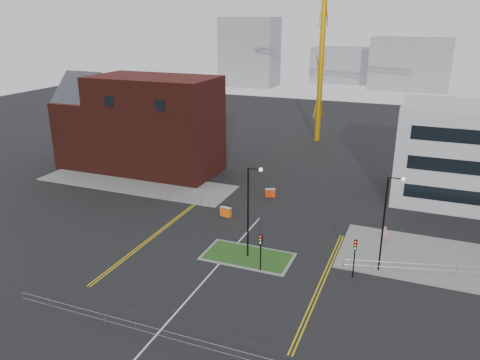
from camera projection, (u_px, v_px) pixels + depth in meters
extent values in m
plane|color=black|center=(191.00, 296.00, 38.78)|extent=(200.00, 200.00, 0.00)
cube|color=slate|center=(136.00, 183.00, 65.04)|extent=(28.00, 8.00, 0.12)
cube|color=slate|center=(472.00, 266.00, 43.34)|extent=(24.00, 10.00, 0.12)
cube|color=slate|center=(248.00, 256.00, 45.08)|extent=(8.60, 4.60, 0.08)
cube|color=#204517|center=(248.00, 256.00, 45.07)|extent=(8.00, 4.00, 0.12)
cube|color=#421510|center=(156.00, 125.00, 68.02)|extent=(18.00, 10.00, 14.00)
cube|color=black|center=(109.00, 101.00, 63.70)|extent=(1.40, 0.10, 1.40)
cube|color=black|center=(160.00, 105.00, 60.90)|extent=(1.40, 0.10, 1.40)
cube|color=#421510|center=(90.00, 132.00, 72.87)|extent=(6.00, 10.00, 10.00)
cube|color=#2D3038|center=(86.00, 100.00, 71.23)|extent=(6.40, 8.49, 8.49)
cylinder|color=#E6A20D|center=(322.00, 51.00, 82.36)|extent=(1.00, 1.00, 32.51)
cylinder|color=black|center=(248.00, 214.00, 43.61)|extent=(0.16, 0.16, 9.00)
cylinder|color=black|center=(254.00, 169.00, 41.92)|extent=(1.20, 0.10, 0.10)
sphere|color=silver|center=(261.00, 170.00, 41.71)|extent=(0.36, 0.36, 0.36)
cylinder|color=black|center=(383.00, 226.00, 41.17)|extent=(0.16, 0.16, 9.00)
cylinder|color=black|center=(396.00, 178.00, 39.48)|extent=(1.20, 0.10, 0.10)
sphere|color=silver|center=(403.00, 179.00, 39.27)|extent=(0.36, 0.36, 0.36)
cylinder|color=black|center=(261.00, 256.00, 42.15)|extent=(0.12, 0.12, 3.00)
cube|color=black|center=(261.00, 239.00, 41.59)|extent=(0.28, 0.22, 0.90)
sphere|color=red|center=(260.00, 237.00, 41.37)|extent=(0.18, 0.18, 0.18)
sphere|color=orange|center=(260.00, 240.00, 41.47)|extent=(0.18, 0.18, 0.18)
sphere|color=#0CCC33|center=(260.00, 243.00, 41.57)|extent=(0.18, 0.18, 0.18)
cylinder|color=black|center=(354.00, 262.00, 41.10)|extent=(0.12, 0.12, 3.00)
cube|color=black|center=(355.00, 245.00, 40.54)|extent=(0.28, 0.22, 0.90)
sphere|color=red|center=(356.00, 242.00, 40.33)|extent=(0.18, 0.18, 0.18)
sphere|color=orange|center=(355.00, 245.00, 40.43)|extent=(0.18, 0.18, 0.18)
sphere|color=#0CCC33|center=(355.00, 248.00, 40.53)|extent=(0.18, 0.18, 0.18)
cylinder|color=gray|center=(151.00, 327.00, 33.17)|extent=(24.00, 0.04, 0.04)
cylinder|color=gray|center=(152.00, 333.00, 33.33)|extent=(24.00, 0.04, 0.04)
cylinder|color=gray|center=(23.00, 298.00, 37.53)|extent=(0.05, 0.05, 1.10)
cylinder|color=gray|center=(179.00, 194.00, 58.06)|extent=(6.00, 0.04, 0.04)
cylinder|color=gray|center=(179.00, 198.00, 58.23)|extent=(6.00, 0.04, 0.04)
cylinder|color=gray|center=(158.00, 195.00, 59.28)|extent=(0.05, 0.05, 1.10)
cylinder|color=gray|center=(200.00, 201.00, 57.18)|extent=(0.05, 0.05, 1.10)
cylinder|color=gray|center=(457.00, 266.00, 41.35)|extent=(19.01, 5.04, 0.04)
cylinder|color=gray|center=(456.00, 271.00, 41.52)|extent=(19.01, 5.04, 0.04)
cylinder|color=gray|center=(344.00, 264.00, 42.64)|extent=(0.05, 0.05, 1.10)
cube|color=silver|center=(202.00, 284.00, 40.53)|extent=(0.15, 30.00, 0.01)
cube|color=gold|center=(160.00, 230.00, 50.69)|extent=(0.12, 24.00, 0.01)
cube|color=gold|center=(162.00, 231.00, 50.59)|extent=(0.12, 24.00, 0.01)
cube|color=gold|center=(320.00, 283.00, 40.72)|extent=(0.12, 20.00, 0.01)
cube|color=gold|center=(323.00, 283.00, 40.61)|extent=(0.12, 20.00, 0.01)
cube|color=gray|center=(250.00, 52.00, 154.38)|extent=(18.00, 12.00, 22.00)
cube|color=gray|center=(410.00, 64.00, 146.66)|extent=(24.00, 12.00, 16.00)
cube|color=gray|center=(356.00, 65.00, 162.38)|extent=(30.00, 12.00, 12.00)
imported|color=#D18A87|center=(385.00, 235.00, 47.62)|extent=(0.68, 0.48, 1.78)
cube|color=red|center=(270.00, 193.00, 60.00)|extent=(1.37, 0.92, 1.09)
cube|color=silver|center=(270.00, 189.00, 59.83)|extent=(1.37, 0.92, 0.13)
cube|color=#F05E0D|center=(226.00, 212.00, 54.07)|extent=(1.39, 0.62, 1.12)
cube|color=silver|center=(226.00, 208.00, 53.91)|extent=(1.39, 0.62, 0.13)
cube|color=#FF3B0E|center=(270.00, 194.00, 60.01)|extent=(1.14, 0.59, 0.91)
cube|color=silver|center=(271.00, 191.00, 59.88)|extent=(1.14, 0.59, 0.11)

